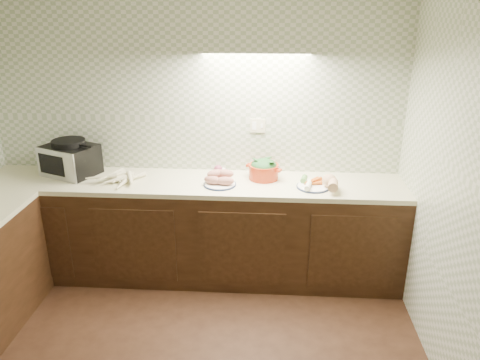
# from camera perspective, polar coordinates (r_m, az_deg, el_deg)

# --- Properties ---
(room) EXTENTS (3.60, 3.60, 2.60)m
(room) POSITION_cam_1_polar(r_m,az_deg,el_deg) (2.37, -12.51, 2.98)
(room) COLOR black
(room) RESTS_ON ground
(counter) EXTENTS (3.60, 3.60, 0.90)m
(counter) POSITION_cam_1_polar(r_m,az_deg,el_deg) (3.67, -18.58, -11.15)
(counter) COLOR black
(counter) RESTS_ON ground
(toaster_oven) EXTENTS (0.53, 0.48, 0.31)m
(toaster_oven) POSITION_cam_1_polar(r_m,az_deg,el_deg) (4.35, -20.02, 2.49)
(toaster_oven) COLOR black
(toaster_oven) RESTS_ON counter
(parsnip_pile) EXTENTS (0.37, 0.44, 0.07)m
(parsnip_pile) POSITION_cam_1_polar(r_m,az_deg,el_deg) (4.08, -15.12, 0.16)
(parsnip_pile) COLOR beige
(parsnip_pile) RESTS_ON counter
(sweet_potato_plate) EXTENTS (0.27, 0.27, 0.12)m
(sweet_potato_plate) POSITION_cam_1_polar(r_m,az_deg,el_deg) (3.88, -2.48, 0.08)
(sweet_potato_plate) COLOR #162141
(sweet_potato_plate) RESTS_ON counter
(onion_bowl) EXTENTS (0.14, 0.14, 0.11)m
(onion_bowl) POSITION_cam_1_polar(r_m,az_deg,el_deg) (4.06, -2.50, 0.91)
(onion_bowl) COLOR black
(onion_bowl) RESTS_ON counter
(dutch_oven) EXTENTS (0.34, 0.34, 0.18)m
(dutch_oven) POSITION_cam_1_polar(r_m,az_deg,el_deg) (4.01, 2.91, 1.33)
(dutch_oven) COLOR #AB2D10
(dutch_oven) RESTS_ON counter
(veg_plate) EXTENTS (0.35, 0.31, 0.13)m
(veg_plate) POSITION_cam_1_polar(r_m,az_deg,el_deg) (3.87, 9.77, -0.32)
(veg_plate) COLOR #162141
(veg_plate) RESTS_ON counter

